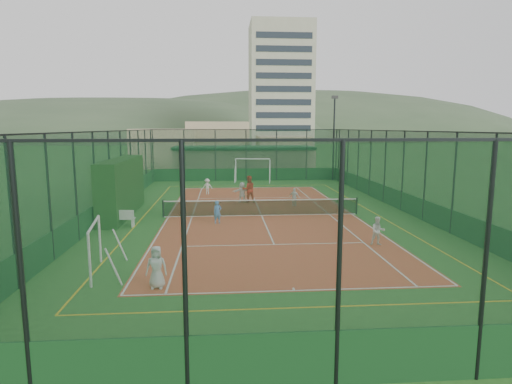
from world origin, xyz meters
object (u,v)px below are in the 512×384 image
at_px(apartment_tower, 280,87).
at_px(clubhouse, 244,161).
at_px(floodlight_ne, 334,138).
at_px(child_near_left, 156,267).
at_px(child_far_left, 207,186).
at_px(child_far_back, 242,192).
at_px(white_bench, 119,218).
at_px(child_near_right, 378,231).
at_px(futsal_goal_near, 95,249).
at_px(futsal_goal_far, 253,170).
at_px(child_far_right, 294,197).
at_px(coach, 249,189).
at_px(child_near_mid, 217,212).

bearing_deg(apartment_tower, clubhouse, -101.31).
distance_m(floodlight_ne, apartment_tower, 66.39).
bearing_deg(floodlight_ne, clubhouse, 147.88).
distance_m(floodlight_ne, child_near_left, 30.99).
relative_size(child_far_left, child_far_back, 0.86).
xyz_separation_m(white_bench, child_near_right, (12.40, -4.55, 0.17)).
height_order(futsal_goal_near, futsal_goal_far, futsal_goal_far).
height_order(child_far_right, coach, coach).
relative_size(futsal_goal_near, child_near_mid, 2.29).
height_order(clubhouse, child_near_mid, clubhouse).
bearing_deg(floodlight_ne, white_bench, -130.99).
bearing_deg(child_far_left, child_far_right, 134.78).
distance_m(futsal_goal_near, child_far_back, 15.44).
relative_size(floodlight_ne, child_near_right, 6.40).
relative_size(white_bench, child_far_left, 1.40).
height_order(white_bench, child_far_left, child_far_left).
xyz_separation_m(child_near_left, child_near_right, (9.06, 4.47, -0.06)).
height_order(futsal_goal_far, child_far_right, futsal_goal_far).
height_order(futsal_goal_far, child_far_left, futsal_goal_far).
bearing_deg(clubhouse, coach, -91.63).
relative_size(futsal_goal_near, child_near_left, 2.02).
distance_m(floodlight_ne, coach, 15.51).
distance_m(futsal_goal_near, child_far_right, 15.69).
xyz_separation_m(futsal_goal_far, child_far_left, (-4.10, -7.65, -0.47)).
bearing_deg(child_near_right, child_far_back, 121.62).
distance_m(clubhouse, child_far_left, 14.00).
bearing_deg(coach, child_near_mid, 61.22).
xyz_separation_m(futsal_goal_near, child_far_right, (9.32, 12.62, -0.30)).
distance_m(floodlight_ne, child_far_left, 14.99).
xyz_separation_m(futsal_goal_far, child_far_right, (1.87, -13.22, -0.48)).
xyz_separation_m(apartment_tower, child_near_left, (-16.46, -93.29, -14.28)).
distance_m(apartment_tower, child_far_left, 76.50).
bearing_deg(child_near_mid, apartment_tower, 58.70).
relative_size(white_bench, child_near_left, 1.22).
bearing_deg(child_near_mid, futsal_goal_far, 58.53).
bearing_deg(child_near_right, coach, 119.97).
relative_size(floodlight_ne, clubhouse, 0.54).
bearing_deg(futsal_goal_far, child_far_left, -111.20).
xyz_separation_m(child_far_right, coach, (-2.96, 1.53, 0.34)).
distance_m(clubhouse, child_far_right, 19.27).
bearing_deg(child_near_right, apartment_tower, 90.85).
bearing_deg(child_near_right, child_far_left, 123.52).
bearing_deg(coach, child_far_left, -63.76).
relative_size(apartment_tower, child_far_right, 24.69).
distance_m(white_bench, child_far_left, 11.58).
xyz_separation_m(child_far_left, child_far_back, (2.55, -3.92, 0.10)).
distance_m(apartment_tower, coach, 79.81).
distance_m(futsal_goal_far, child_near_mid, 18.28).
height_order(floodlight_ne, child_far_left, floodlight_ne).
distance_m(white_bench, child_near_right, 13.21).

